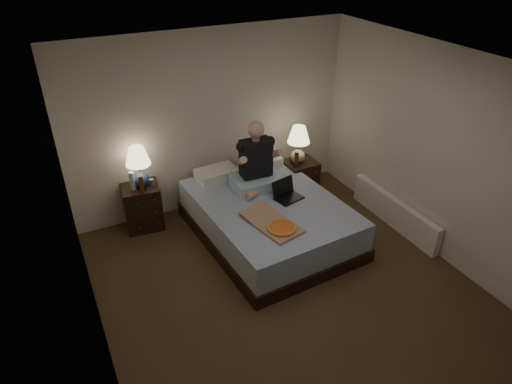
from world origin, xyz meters
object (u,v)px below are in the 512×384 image
bed (269,219)px  soda_can (152,183)px  beer_bottle_right (296,159)px  water_bottle (132,181)px  beer_bottle_left (141,184)px  pizza_box (282,228)px  laptop (289,191)px  nightstand_left (143,206)px  radiator (394,212)px  lamp_right (298,145)px  lamp_left (139,167)px  person (257,156)px  nightstand_right (300,179)px

bed → soda_can: (-1.26, 0.91, 0.40)m
beer_bottle_right → water_bottle: bearing=171.9°
water_bottle → beer_bottle_left: bearing=-53.0°
pizza_box → beer_bottle_right: bearing=40.6°
bed → laptop: bearing=-16.6°
nightstand_left → radiator: (3.06, -1.50, -0.11)m
bed → water_bottle: (-1.50, 0.93, 0.48)m
beer_bottle_left → beer_bottle_right: size_ratio=1.00×
lamp_right → lamp_left: bearing=173.3°
pizza_box → person: bearing=66.4°
beer_bottle_right → radiator: size_ratio=0.14×
nightstand_left → beer_bottle_left: (0.00, -0.16, 0.43)m
nightstand_right → bed: bearing=-141.7°
person → laptop: 0.61m
beer_bottle_left → beer_bottle_right: bearing=-5.4°
soda_can → pizza_box: (1.08, -1.54, -0.09)m
nightstand_left → water_bottle: water_bottle is taller
nightstand_left → lamp_right: (2.25, -0.26, 0.55)m
person → pizza_box: 1.12m
lamp_right → soda_can: (-2.10, 0.20, -0.19)m
person → lamp_right: bearing=24.0°
lamp_left → laptop: (1.64, -1.03, -0.24)m
lamp_left → lamp_right: 2.24m
beer_bottle_left → laptop: size_ratio=0.68×
person → laptop: (0.23, -0.44, -0.35)m
bed → water_bottle: water_bottle is taller
water_bottle → laptop: bearing=-29.4°
bed → lamp_right: 1.25m
lamp_right → pizza_box: size_ratio=0.74×
nightstand_left → nightstand_right: size_ratio=1.07×
lamp_left → person: size_ratio=0.60×
lamp_left → beer_bottle_right: (2.14, -0.36, -0.20)m
soda_can → beer_bottle_left: beer_bottle_left is taller
nightstand_right → lamp_left: size_ratio=1.04×
person → beer_bottle_left: bearing=165.5°
water_bottle → radiator: water_bottle is taller
person → laptop: person is taller
nightstand_right → radiator: bearing=-57.9°
beer_bottle_right → radiator: bearing=-51.8°
bed → nightstand_right: (0.89, 0.70, 0.02)m
beer_bottle_left → person: (1.43, -0.43, 0.27)m
nightstand_right → lamp_left: lamp_left is taller
beer_bottle_left → radiator: (3.06, -1.34, -0.54)m
lamp_left → person: bearing=-22.7°
lamp_right → water_bottle: bearing=174.6°
lamp_left → beer_bottle_right: bearing=-9.6°
nightstand_right → laptop: bearing=-129.9°
beer_bottle_right → pizza_box: beer_bottle_right is taller
nightstand_left → nightstand_right: nightstand_left is taller
radiator → nightstand_left: bearing=153.9°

